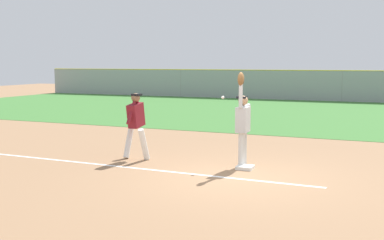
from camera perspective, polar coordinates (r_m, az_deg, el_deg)
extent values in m
plane|color=#936D4C|center=(10.58, 5.37, -6.82)|extent=(72.56, 72.56, 0.00)
cube|color=#3D7533|center=(24.38, 15.53, 0.73)|extent=(45.59, 16.14, 0.01)
cube|color=white|center=(12.37, -13.05, -4.95)|extent=(12.00, 0.34, 0.01)
cube|color=white|center=(11.40, 6.34, -5.63)|extent=(0.39, 0.39, 0.08)
cylinder|color=silver|center=(11.64, 6.17, -3.44)|extent=(0.15, 0.15, 0.85)
cylinder|color=silver|center=(11.45, 5.91, -3.61)|extent=(0.15, 0.15, 0.85)
cube|color=#B7B7B7|center=(11.44, 6.09, 0.05)|extent=(0.27, 0.45, 0.60)
sphere|color=tan|center=(11.39, 6.11, 2.33)|extent=(0.24, 0.24, 0.23)
cube|color=black|center=(11.39, 5.97, 2.71)|extent=(0.22, 0.21, 0.05)
cylinder|color=#B7B7B7|center=(11.17, 5.82, 3.04)|extent=(0.09, 0.09, 0.62)
cylinder|color=#B7B7B7|center=(11.62, 6.39, 1.64)|extent=(0.11, 0.62, 0.09)
ellipsoid|color=brown|center=(11.15, 5.85, 4.89)|extent=(0.15, 0.28, 0.32)
cylinder|color=white|center=(12.27, -5.75, -2.90)|extent=(0.17, 0.44, 0.85)
cylinder|color=white|center=(12.70, -7.54, -2.60)|extent=(0.17, 0.44, 0.85)
cube|color=maroon|center=(12.38, -6.71, 0.56)|extent=(0.28, 0.54, 0.66)
sphere|color=#8C6647|center=(12.34, -6.74, 2.66)|extent=(0.24, 0.24, 0.23)
cube|color=black|center=(12.32, -6.62, 3.01)|extent=(0.23, 0.21, 0.05)
cylinder|color=maroon|center=(12.56, -6.18, 1.04)|extent=(0.11, 0.40, 0.58)
cylinder|color=maroon|center=(12.19, -7.26, 0.85)|extent=(0.11, 0.40, 0.58)
sphere|color=white|center=(11.60, 3.70, 2.71)|extent=(0.07, 0.07, 0.07)
cube|color=#93999E|center=(32.31, 17.46, 3.85)|extent=(45.59, 0.06, 1.97)
cylinder|color=yellow|center=(32.27, 17.52, 5.64)|extent=(45.59, 0.06, 0.06)
cylinder|color=gray|center=(41.28, -15.98, 4.48)|extent=(0.08, 0.08, 1.97)
cylinder|color=gray|center=(35.27, -1.35, 4.38)|extent=(0.08, 0.08, 1.97)
cylinder|color=gray|center=(32.31, 17.46, 3.85)|extent=(0.08, 0.08, 1.97)
cube|color=black|center=(37.44, 8.00, 3.84)|extent=(4.43, 1.98, 0.55)
cube|color=#2D333D|center=(37.42, 8.01, 4.56)|extent=(2.23, 1.79, 0.40)
cylinder|color=black|center=(38.00, 10.49, 3.42)|extent=(0.60, 0.23, 0.60)
cylinder|color=black|center=(36.16, 9.79, 3.26)|extent=(0.60, 0.23, 0.60)
cylinder|color=black|center=(38.78, 6.32, 3.56)|extent=(0.60, 0.23, 0.60)
cylinder|color=black|center=(36.97, 5.42, 3.41)|extent=(0.60, 0.23, 0.60)
cube|color=tan|center=(36.31, 16.45, 3.53)|extent=(4.57, 2.33, 0.55)
cube|color=#2D333D|center=(36.28, 16.47, 4.28)|extent=(2.36, 1.96, 0.40)
cylinder|color=black|center=(37.28, 18.68, 3.11)|extent=(0.62, 0.28, 0.60)
cylinder|color=black|center=(35.38, 18.76, 2.92)|extent=(0.62, 0.28, 0.60)
cylinder|color=black|center=(37.32, 14.22, 3.26)|extent=(0.62, 0.28, 0.60)
cylinder|color=black|center=(35.42, 14.06, 3.09)|extent=(0.62, 0.28, 0.60)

